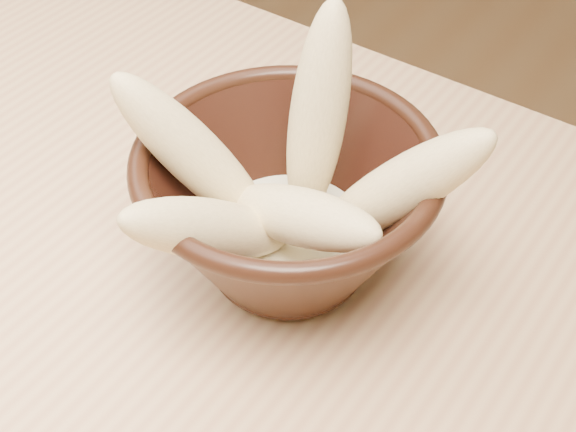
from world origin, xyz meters
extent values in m
cube|color=tan|center=(0.00, 0.00, 0.73)|extent=(1.20, 0.80, 0.04)
cylinder|color=tan|center=(-0.54, 0.34, 0.35)|extent=(0.05, 0.05, 0.71)
cylinder|color=black|center=(0.03, 0.14, 0.76)|extent=(0.08, 0.08, 0.01)
cylinder|color=black|center=(0.03, 0.14, 0.78)|extent=(0.08, 0.08, 0.01)
torus|color=black|center=(0.03, 0.14, 0.85)|extent=(0.19, 0.19, 0.01)
cylinder|color=#EFE8C0|center=(0.03, 0.14, 0.78)|extent=(0.11, 0.11, 0.01)
ellipsoid|color=tan|center=(0.02, 0.17, 0.86)|extent=(0.04, 0.07, 0.15)
ellipsoid|color=tan|center=(-0.02, 0.11, 0.85)|extent=(0.11, 0.09, 0.13)
ellipsoid|color=tan|center=(0.09, 0.16, 0.84)|extent=(0.12, 0.07, 0.13)
ellipsoid|color=tan|center=(0.05, 0.12, 0.83)|extent=(0.13, 0.05, 0.07)
ellipsoid|color=tan|center=(0.01, 0.08, 0.83)|extent=(0.07, 0.13, 0.11)
camera|label=1|loc=(0.23, -0.16, 1.16)|focal=50.00mm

